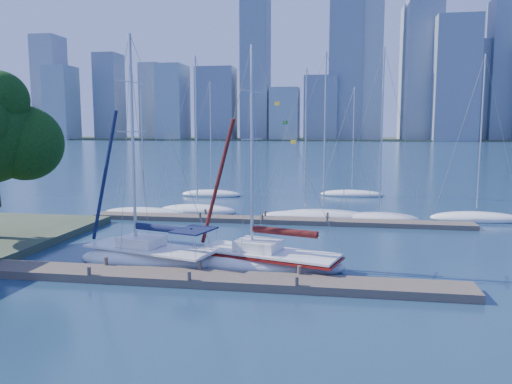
# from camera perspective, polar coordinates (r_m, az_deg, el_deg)

# --- Properties ---
(ground) EXTENTS (700.00, 700.00, 0.00)m
(ground) POSITION_cam_1_polar(r_m,az_deg,el_deg) (24.71, -7.03, -10.21)
(ground) COLOR #17334A
(ground) RESTS_ON ground
(near_dock) EXTENTS (26.00, 2.00, 0.40)m
(near_dock) POSITION_cam_1_polar(r_m,az_deg,el_deg) (24.65, -7.03, -9.77)
(near_dock) COLOR #4D4138
(near_dock) RESTS_ON ground
(far_dock) EXTENTS (30.00, 1.80, 0.36)m
(far_dock) POSITION_cam_1_polar(r_m,az_deg,el_deg) (39.54, 2.32, -3.25)
(far_dock) COLOR #4D4138
(far_dock) RESTS_ON ground
(far_shore) EXTENTS (800.00, 100.00, 1.50)m
(far_shore) POSITION_cam_1_polar(r_m,az_deg,el_deg) (342.73, 8.26, 5.98)
(far_shore) COLOR #38472D
(far_shore) RESTS_ON ground
(sailboat_navy) EXTENTS (8.44, 4.77, 12.94)m
(sailboat_navy) POSITION_cam_1_polar(r_m,az_deg,el_deg) (28.05, -12.06, -6.00)
(sailboat_navy) COLOR white
(sailboat_navy) RESTS_ON ground
(sailboat_maroon) EXTENTS (8.51, 4.84, 12.22)m
(sailboat_maroon) POSITION_cam_1_polar(r_m,az_deg,el_deg) (26.56, 1.35, -6.77)
(sailboat_maroon) COLOR white
(sailboat_maroon) RESTS_ON ground
(bg_boat_0) EXTENTS (7.34, 4.35, 11.01)m
(bg_boat_0) POSITION_cam_1_polar(r_m,az_deg,el_deg) (44.00, -12.64, -2.28)
(bg_boat_0) COLOR white
(bg_boat_0) RESTS_ON ground
(bg_boat_1) EXTENTS (7.26, 5.00, 13.87)m
(bg_boat_1) POSITION_cam_1_polar(r_m,az_deg,el_deg) (44.07, -6.71, -2.05)
(bg_boat_1) COLOR white
(bg_boat_1) RESTS_ON ground
(bg_boat_2) EXTENTS (7.42, 2.86, 12.47)m
(bg_boat_2) POSITION_cam_1_polar(r_m,az_deg,el_deg) (41.18, 5.59, -2.77)
(bg_boat_2) COLOR white
(bg_boat_2) RESTS_ON ground
(bg_boat_3) EXTENTS (8.30, 2.80, 13.77)m
(bg_boat_3) POSITION_cam_1_polar(r_m,az_deg,el_deg) (41.32, 7.71, -2.71)
(bg_boat_3) COLOR white
(bg_boat_3) RESTS_ON ground
(bg_boat_4) EXTENTS (6.52, 2.51, 13.99)m
(bg_boat_4) POSITION_cam_1_polar(r_m,az_deg,el_deg) (41.24, 13.89, -2.88)
(bg_boat_4) COLOR white
(bg_boat_4) RESTS_ON ground
(bg_boat_5) EXTENTS (7.52, 4.27, 13.47)m
(bg_boat_5) POSITION_cam_1_polar(r_m,az_deg,el_deg) (43.87, 23.87, -2.70)
(bg_boat_5) COLOR white
(bg_boat_5) RESTS_ON ground
(bg_boat_6) EXTENTS (6.94, 3.60, 12.72)m
(bg_boat_6) POSITION_cam_1_polar(r_m,az_deg,el_deg) (55.00, -5.12, -0.21)
(bg_boat_6) COLOR white
(bg_boat_6) RESTS_ON ground
(bg_boat_7) EXTENTS (7.16, 3.92, 12.16)m
(bg_boat_7) POSITION_cam_1_polar(r_m,az_deg,el_deg) (55.87, 10.91, -0.21)
(bg_boat_7) COLOR white
(bg_boat_7) RESTS_ON ground
(skyline) EXTENTS (503.93, 51.31, 108.38)m
(skyline) POSITION_cam_1_polar(r_m,az_deg,el_deg) (314.59, 11.72, 12.17)
(skyline) COLOR gray
(skyline) RESTS_ON ground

